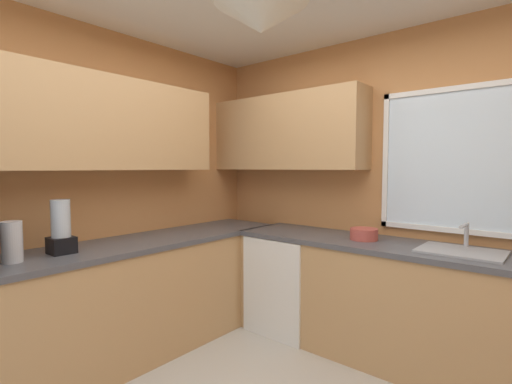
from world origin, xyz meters
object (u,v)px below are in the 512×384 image
kettle (12,242)px  sink_assembly (461,251)px  bowl (364,234)px  blender_appliance (61,229)px  dishwasher (290,282)px

kettle → sink_assembly: kettle is taller
bowl → blender_appliance: 2.20m
kettle → sink_assembly: size_ratio=0.48×
blender_appliance → kettle: bearing=-86.1°
sink_assembly → dishwasher: bearing=-178.4°
kettle → bowl: size_ratio=1.16×
kettle → bowl: bearing=56.8°
dishwasher → blender_appliance: (-0.66, -1.71, 0.63)m
kettle → dishwasher: bearing=72.3°
dishwasher → kettle: kettle is taller
kettle → blender_appliance: (-0.02, 0.29, 0.04)m
dishwasher → sink_assembly: size_ratio=1.64×
bowl → blender_appliance: bearing=-127.8°
sink_assembly → kettle: bearing=-134.7°
blender_appliance → sink_assembly: bearing=40.6°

